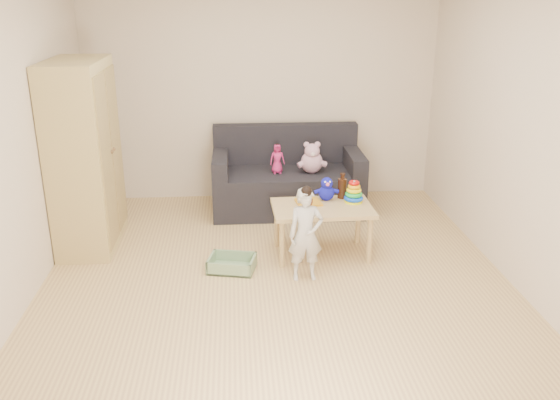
{
  "coord_description": "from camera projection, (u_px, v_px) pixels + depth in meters",
  "views": [
    {
      "loc": [
        -0.33,
        -4.55,
        2.4
      ],
      "look_at": [
        0.05,
        0.25,
        0.65
      ],
      "focal_mm": 38.0,
      "sensor_mm": 36.0,
      "label": 1
    }
  ],
  "objects": [
    {
      "name": "room",
      "position": [
        276.0,
        133.0,
        4.66
      ],
      "size": [
        4.5,
        4.5,
        4.5
      ],
      "color": "tan",
      "rests_on": "ground"
    },
    {
      "name": "wardrobe",
      "position": [
        84.0,
        156.0,
        5.57
      ],
      "size": [
        0.49,
        0.99,
        1.78
      ],
      "primitive_type": "cube",
      "color": "tan",
      "rests_on": "ground"
    },
    {
      "name": "sofa",
      "position": [
        287.0,
        190.0,
        6.65
      ],
      "size": [
        1.65,
        0.84,
        0.46
      ],
      "primitive_type": "cube",
      "rotation": [
        0.0,
        0.0,
        -0.01
      ],
      "color": "black",
      "rests_on": "ground"
    },
    {
      "name": "play_table",
      "position": [
        322.0,
        230.0,
        5.54
      ],
      "size": [
        0.93,
        0.6,
        0.48
      ],
      "primitive_type": "cube",
      "rotation": [
        0.0,
        0.0,
        0.02
      ],
      "color": "tan",
      "rests_on": "ground"
    },
    {
      "name": "storage_bin",
      "position": [
        232.0,
        263.0,
        5.29
      ],
      "size": [
        0.46,
        0.39,
        0.12
      ],
      "primitive_type": null,
      "rotation": [
        0.0,
        0.0,
        -0.23
      ],
      "color": "gray",
      "rests_on": "ground"
    },
    {
      "name": "toddler",
      "position": [
        306.0,
        236.0,
        5.02
      ],
      "size": [
        0.31,
        0.21,
        0.8
      ],
      "primitive_type": "imported",
      "rotation": [
        0.0,
        0.0,
        0.06
      ],
      "color": "beige",
      "rests_on": "ground"
    },
    {
      "name": "pink_bear",
      "position": [
        312.0,
        160.0,
        6.46
      ],
      "size": [
        0.31,
        0.29,
        0.29
      ],
      "primitive_type": null,
      "rotation": [
        0.0,
        0.0,
        0.33
      ],
      "color": "#D19AB9",
      "rests_on": "sofa"
    },
    {
      "name": "doll",
      "position": [
        277.0,
        159.0,
        6.43
      ],
      "size": [
        0.17,
        0.12,
        0.32
      ],
      "primitive_type": "imported",
      "rotation": [
        0.0,
        0.0,
        0.1
      ],
      "color": "#C7256C",
      "rests_on": "sofa"
    },
    {
      "name": "ring_stacker",
      "position": [
        354.0,
        194.0,
        5.54
      ],
      "size": [
        0.18,
        0.18,
        0.21
      ],
      "color": "#F7FF0D",
      "rests_on": "play_table"
    },
    {
      "name": "brown_bottle",
      "position": [
        342.0,
        187.0,
        5.64
      ],
      "size": [
        0.08,
        0.08,
        0.25
      ],
      "color": "black",
      "rests_on": "play_table"
    },
    {
      "name": "blue_plush",
      "position": [
        327.0,
        188.0,
        5.58
      ],
      "size": [
        0.2,
        0.16,
        0.23
      ],
      "primitive_type": null,
      "rotation": [
        0.0,
        0.0,
        0.05
      ],
      "color": "#1417BC",
      "rests_on": "play_table"
    },
    {
      "name": "wooden_figure",
      "position": [
        310.0,
        202.0,
        5.42
      ],
      "size": [
        0.04,
        0.04,
        0.1
      ],
      "primitive_type": null,
      "rotation": [
        0.0,
        0.0,
        0.07
      ],
      "color": "brown",
      "rests_on": "play_table"
    },
    {
      "name": "yellow_book",
      "position": [
        309.0,
        202.0,
        5.54
      ],
      "size": [
        0.25,
        0.25,
        0.02
      ],
      "primitive_type": "cube",
      "rotation": [
        0.0,
        0.0,
        0.13
      ],
      "color": "orange",
      "rests_on": "play_table"
    }
  ]
}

